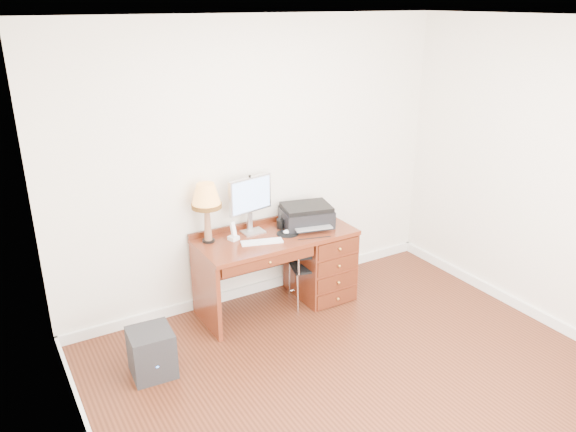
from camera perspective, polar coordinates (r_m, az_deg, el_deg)
ground at (r=4.62m, az=7.70°, el=-16.49°), size 4.00×4.00×0.00m
room_shell at (r=5.00m, az=3.22°, el=-12.33°), size 4.00×4.00×4.00m
desk at (r=5.54m, az=1.68°, el=-4.45°), size 1.50×0.67×0.75m
monitor at (r=5.22m, az=-3.79°, el=1.86°), size 0.47×0.19×0.54m
keyboard at (r=5.09m, az=-2.67°, el=-2.64°), size 0.39×0.21×0.01m
mouse_pad at (r=5.27m, az=-0.04°, el=-1.70°), size 0.21×0.21×0.04m
printer at (r=5.44m, az=1.88°, el=0.06°), size 0.54×0.46×0.21m
leg_lamp at (r=5.01m, az=-8.31°, el=1.68°), size 0.27×0.27×0.55m
phone at (r=5.15m, az=-5.56°, el=-1.90°), size 0.10×0.10×0.17m
pen_cup at (r=5.38m, az=-0.77°, el=-0.78°), size 0.08×0.08×0.09m
chair at (r=5.41m, az=2.45°, el=-4.64°), size 0.44×0.44×0.75m
equipment_box at (r=4.70m, az=-13.68°, el=-13.32°), size 0.35×0.35×0.39m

